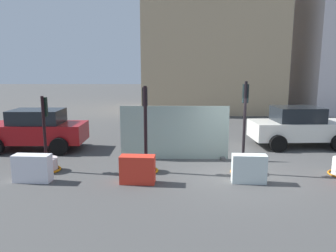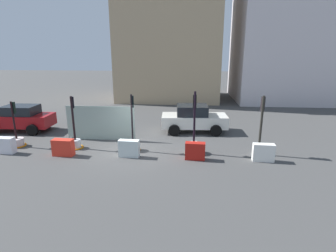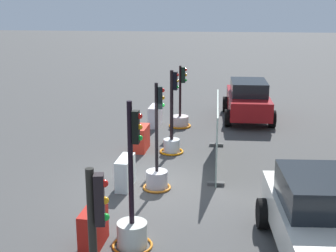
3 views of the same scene
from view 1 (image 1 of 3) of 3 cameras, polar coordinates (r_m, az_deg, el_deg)
ground_plane at (r=11.06m, az=12.89°, el=-8.22°), size 120.00×120.00×0.00m
traffic_light_0 at (r=11.68m, az=-20.87°, el=-5.65°), size 0.92×0.92×2.56m
traffic_light_1 at (r=10.83m, az=-3.97°, el=-5.50°), size 0.84×0.84×2.89m
traffic_light_2 at (r=10.95m, az=13.22°, el=-5.73°), size 0.80×0.80×3.05m
construction_barrier_0 at (r=10.75m, az=-23.05°, el=-6.95°), size 1.15×0.48×0.86m
construction_barrier_1 at (r=9.82m, az=-5.46°, el=-7.73°), size 1.08×0.51×0.86m
construction_barrier_2 at (r=10.11m, az=14.27°, el=-7.41°), size 1.05×0.43×0.88m
car_white_van at (r=15.38m, az=22.34°, el=-0.12°), size 4.34×2.35×1.78m
car_red_compact at (r=14.74m, az=-22.55°, el=-0.57°), size 4.23×2.16×1.74m
building_main_facade at (r=28.01m, az=7.51°, el=20.56°), size 11.04×8.96×16.93m
site_fence_panel at (r=12.19m, az=1.16°, el=-1.42°), size 4.13×0.50×2.06m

